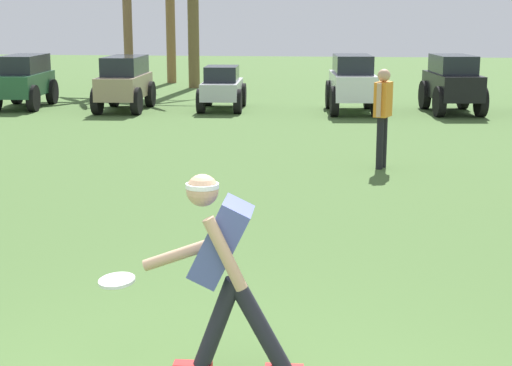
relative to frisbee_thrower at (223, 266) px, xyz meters
name	(u,v)px	position (x,y,z in m)	size (l,w,h in m)	color
frisbee_thrower	(223,266)	(0.00, 0.00, 0.00)	(1.12, 0.46, 1.41)	#23232D
frisbee_in_flight	(117,281)	(-0.77, 0.18, -0.19)	(0.36, 0.36, 0.05)	white
teammate_near_sideline	(383,109)	(1.36, 7.49, 0.15)	(0.31, 0.49, 1.56)	black
parked_car_slot_a	(24,79)	(-7.45, 14.61, -0.07)	(1.34, 2.47, 1.34)	#235133
parked_car_slot_b	(125,81)	(-4.72, 14.32, -0.07)	(1.25, 2.44, 1.34)	#998466
parked_car_slot_c	(222,87)	(-2.31, 14.71, -0.23)	(1.20, 2.25, 1.10)	#B7BABF
parked_car_slot_d	(352,82)	(0.94, 14.52, -0.05)	(1.37, 2.43, 1.40)	silver
parked_car_slot_e	(452,82)	(3.36, 14.74, -0.05)	(1.43, 2.45, 1.40)	black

